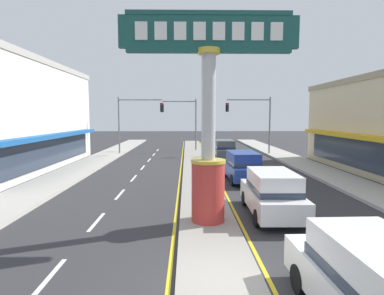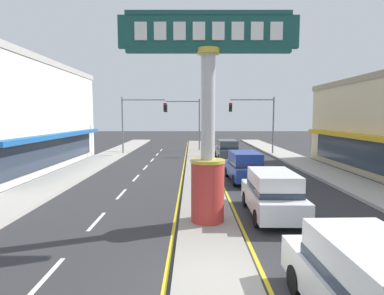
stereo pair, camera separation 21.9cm
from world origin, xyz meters
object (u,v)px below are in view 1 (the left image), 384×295
object	(u,v)px
suv_near_right_lane	(242,166)
suv_mid_left_lane	(224,149)
suv_near_left_lane	(272,193)
traffic_light_left_side	(135,115)
storefront_left	(2,116)
suv_far_right_lane	(377,287)
traffic_light_right_side	(254,115)
traffic_light_median_far	(183,116)
district_sign	(208,125)

from	to	relation	value
suv_near_right_lane	suv_mid_left_lane	size ratio (longest dim) A/B	1.01
suv_near_right_lane	suv_near_left_lane	xyz separation A→B (m)	(-0.00, -7.09, 0.00)
traffic_light_left_side	suv_mid_left_lane	xyz separation A→B (m)	(9.09, -4.02, -3.26)
storefront_left	traffic_light_left_side	bearing A→B (deg)	49.45
suv_near_right_lane	suv_mid_left_lane	world-z (taller)	same
traffic_light_left_side	suv_far_right_lane	xyz separation A→B (m)	(9.09, -28.44, -3.26)
suv_far_right_lane	suv_near_left_lane	world-z (taller)	same
traffic_light_right_side	traffic_light_median_far	distance (m)	8.47
suv_near_right_lane	suv_far_right_lane	size ratio (longest dim) A/B	1.01
suv_near_left_lane	traffic_light_right_side	bearing A→B (deg)	80.25
traffic_light_left_side	suv_far_right_lane	bearing A→B (deg)	-72.28
suv_far_right_lane	traffic_light_left_side	bearing A→B (deg)	107.72
storefront_left	suv_mid_left_lane	distance (m)	18.76
traffic_light_left_side	suv_near_right_lane	distance (m)	17.06
district_sign	suv_near_left_lane	world-z (taller)	district_sign
traffic_light_left_side	traffic_light_median_far	size ratio (longest dim) A/B	1.00
suv_far_right_lane	suv_mid_left_lane	xyz separation A→B (m)	(-0.00, 24.42, 0.00)
suv_near_left_lane	suv_far_right_lane	bearing A→B (deg)	-89.98
district_sign	suv_near_right_lane	distance (m)	9.02
traffic_light_median_far	suv_mid_left_lane	xyz separation A→B (m)	(3.97, -7.56, -3.21)
traffic_light_left_side	district_sign	bearing A→B (deg)	-74.04
storefront_left	traffic_light_left_side	distance (m)	12.99
storefront_left	traffic_light_right_side	xyz separation A→B (m)	(21.12, 9.59, 0.06)
district_sign	suv_near_right_lane	world-z (taller)	district_sign
suv_near_right_lane	suv_near_left_lane	world-z (taller)	same
traffic_light_median_far	storefront_left	bearing A→B (deg)	-135.32
storefront_left	traffic_light_median_far	bearing A→B (deg)	44.68
district_sign	suv_near_left_lane	bearing A→B (deg)	20.03
traffic_light_left_side	suv_near_right_lane	bearing A→B (deg)	-57.12
traffic_light_left_side	traffic_light_right_side	distance (m)	12.67
traffic_light_median_far	suv_mid_left_lane	size ratio (longest dim) A/B	1.33
traffic_light_left_side	traffic_light_median_far	bearing A→B (deg)	34.71
suv_near_right_lane	storefront_left	bearing A→B (deg)	166.57
suv_near_left_lane	suv_mid_left_lane	xyz separation A→B (m)	(0.00, 17.14, 0.00)
traffic_light_left_side	suv_far_right_lane	world-z (taller)	traffic_light_left_side
traffic_light_right_side	suv_near_left_lane	xyz separation A→B (m)	(-3.59, -20.87, -3.26)
suv_far_right_lane	suv_mid_left_lane	bearing A→B (deg)	90.00
traffic_light_right_side	traffic_light_median_far	bearing A→B (deg)	153.10
traffic_light_median_far	suv_far_right_lane	distance (m)	32.39
suv_near_right_lane	traffic_light_left_side	bearing A→B (deg)	122.88
suv_mid_left_lane	district_sign	bearing A→B (deg)	-98.63
storefront_left	traffic_light_right_side	distance (m)	23.19
traffic_light_right_side	suv_mid_left_lane	size ratio (longest dim) A/B	1.33
traffic_light_right_side	suv_mid_left_lane	world-z (taller)	traffic_light_right_side
traffic_light_left_side	suv_near_right_lane	xyz separation A→B (m)	(9.09, -14.06, -3.26)
storefront_left	traffic_light_median_far	distance (m)	19.08
traffic_light_right_side	storefront_left	bearing A→B (deg)	-155.58
traffic_light_right_side	suv_near_right_lane	xyz separation A→B (m)	(-3.58, -13.78, -3.26)
traffic_light_left_side	suv_far_right_lane	size ratio (longest dim) A/B	1.33
storefront_left	district_sign	bearing A→B (deg)	-39.72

